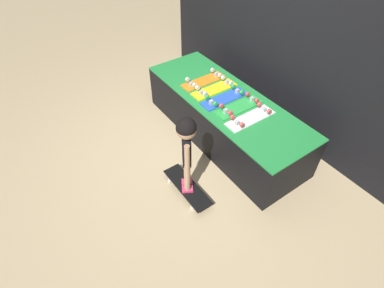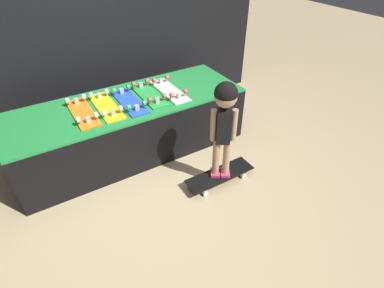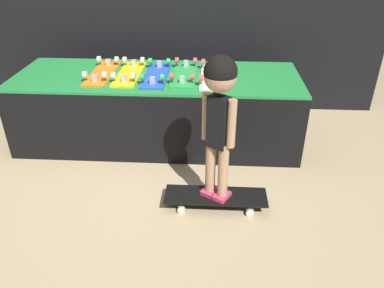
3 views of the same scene
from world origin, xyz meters
TOP-DOWN VIEW (x-y plane):
  - ground_plane at (0.00, 0.00)m, footprint 16.00×16.00m
  - back_wall at (0.00, 1.35)m, footprint 4.29×0.10m
  - display_rack at (0.00, 0.56)m, footprint 2.40×0.84m
  - skateboard_orange_on_rack at (-0.46, 0.56)m, footprint 0.19×0.62m
  - skateboard_yellow_on_rack at (-0.23, 0.56)m, footprint 0.19×0.62m
  - skateboard_blue_on_rack at (0.00, 0.53)m, footprint 0.19×0.62m
  - skateboard_green_on_rack at (0.23, 0.56)m, footprint 0.19×0.62m
  - skateboard_white_on_rack at (0.46, 0.53)m, footprint 0.19×0.62m
  - skateboard_on_floor at (0.52, -0.38)m, footprint 0.70×0.21m
  - child at (0.52, -0.38)m, footprint 0.22×0.20m

SIDE VIEW (x-z plane):
  - ground_plane at x=0.00m, z-range 0.00..0.00m
  - skateboard_on_floor at x=0.52m, z-range 0.03..0.12m
  - display_rack at x=0.00m, z-range 0.00..0.61m
  - skateboard_orange_on_rack at x=-0.46m, z-range 0.58..0.67m
  - skateboard_yellow_on_rack at x=-0.23m, z-range 0.58..0.67m
  - skateboard_blue_on_rack at x=0.00m, z-range 0.58..0.67m
  - skateboard_green_on_rack at x=0.23m, z-range 0.58..0.67m
  - skateboard_white_on_rack at x=0.46m, z-range 0.58..0.67m
  - child at x=0.52m, z-range 0.29..1.26m
  - back_wall at x=0.00m, z-range 0.00..2.26m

